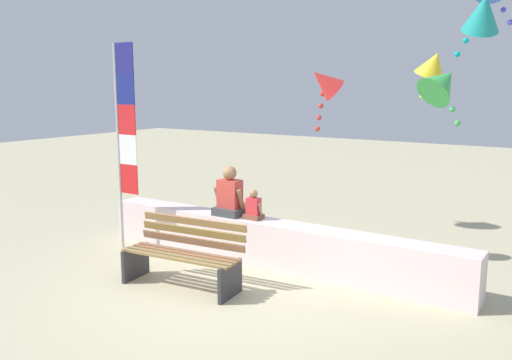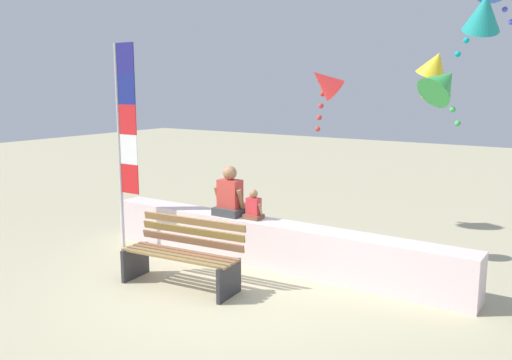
{
  "view_description": "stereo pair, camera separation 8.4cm",
  "coord_description": "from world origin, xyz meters",
  "px_view_note": "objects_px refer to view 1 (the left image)",
  "views": [
    {
      "loc": [
        4.05,
        -5.44,
        2.65
      ],
      "look_at": [
        -0.26,
        1.15,
        1.27
      ],
      "focal_mm": 37.72,
      "sensor_mm": 36.0,
      "label": 1
    },
    {
      "loc": [
        4.12,
        -5.39,
        2.65
      ],
      "look_at": [
        -0.26,
        1.15,
        1.27
      ],
      "focal_mm": 37.72,
      "sensor_mm": 36.0,
      "label": 2
    }
  ],
  "objects_px": {
    "person_child": "(254,208)",
    "flag_banner": "(124,130)",
    "kite_red": "(324,82)",
    "park_bench": "(184,255)",
    "kite_green": "(442,83)",
    "person_adult": "(230,196)",
    "kite_teal": "(483,13)",
    "kite_yellow": "(433,65)"
  },
  "relations": [
    {
      "from": "person_child",
      "to": "flag_banner",
      "type": "height_order",
      "value": "flag_banner"
    },
    {
      "from": "flag_banner",
      "to": "kite_red",
      "type": "distance_m",
      "value": 3.25
    },
    {
      "from": "park_bench",
      "to": "flag_banner",
      "type": "xyz_separation_m",
      "value": [
        -1.87,
        0.77,
        1.53
      ]
    },
    {
      "from": "kite_green",
      "to": "kite_red",
      "type": "distance_m",
      "value": 1.63
    },
    {
      "from": "person_adult",
      "to": "person_child",
      "type": "xyz_separation_m",
      "value": [
        0.44,
        0.0,
        -0.13
      ]
    },
    {
      "from": "park_bench",
      "to": "kite_green",
      "type": "distance_m",
      "value": 4.26
    },
    {
      "from": "person_adult",
      "to": "person_child",
      "type": "height_order",
      "value": "person_adult"
    },
    {
      "from": "kite_teal",
      "to": "kite_green",
      "type": "bearing_deg",
      "value": -153.99
    },
    {
      "from": "person_adult",
      "to": "flag_banner",
      "type": "bearing_deg",
      "value": -161.03
    },
    {
      "from": "kite_yellow",
      "to": "kite_teal",
      "type": "relative_size",
      "value": 0.96
    },
    {
      "from": "kite_yellow",
      "to": "person_child",
      "type": "bearing_deg",
      "value": -119.86
    },
    {
      "from": "park_bench",
      "to": "kite_yellow",
      "type": "distance_m",
      "value": 5.43
    },
    {
      "from": "flag_banner",
      "to": "kite_yellow",
      "type": "distance_m",
      "value": 5.35
    },
    {
      "from": "park_bench",
      "to": "person_child",
      "type": "distance_m",
      "value": 1.42
    },
    {
      "from": "kite_green",
      "to": "kite_red",
      "type": "relative_size",
      "value": 0.89
    },
    {
      "from": "person_child",
      "to": "kite_teal",
      "type": "xyz_separation_m",
      "value": [
        2.8,
        1.36,
        2.77
      ]
    },
    {
      "from": "park_bench",
      "to": "kite_teal",
      "type": "height_order",
      "value": "kite_teal"
    },
    {
      "from": "person_child",
      "to": "kite_yellow",
      "type": "bearing_deg",
      "value": 60.14
    },
    {
      "from": "flag_banner",
      "to": "kite_teal",
      "type": "xyz_separation_m",
      "value": [
        4.9,
        1.93,
        1.66
      ]
    },
    {
      "from": "person_child",
      "to": "flag_banner",
      "type": "bearing_deg",
      "value": -164.79
    },
    {
      "from": "person_adult",
      "to": "flag_banner",
      "type": "distance_m",
      "value": 2.01
    },
    {
      "from": "kite_green",
      "to": "kite_yellow",
      "type": "distance_m",
      "value": 1.99
    },
    {
      "from": "park_bench",
      "to": "kite_red",
      "type": "relative_size",
      "value": 1.63
    },
    {
      "from": "kite_teal",
      "to": "kite_red",
      "type": "height_order",
      "value": "kite_teal"
    },
    {
      "from": "park_bench",
      "to": "kite_teal",
      "type": "distance_m",
      "value": 5.17
    },
    {
      "from": "person_adult",
      "to": "kite_green",
      "type": "distance_m",
      "value": 3.49
    },
    {
      "from": "kite_yellow",
      "to": "kite_red",
      "type": "distance_m",
      "value": 2.6
    },
    {
      "from": "park_bench",
      "to": "kite_teal",
      "type": "xyz_separation_m",
      "value": [
        3.03,
        2.7,
        3.2
      ]
    },
    {
      "from": "kite_yellow",
      "to": "kite_green",
      "type": "bearing_deg",
      "value": -70.83
    },
    {
      "from": "flag_banner",
      "to": "kite_teal",
      "type": "height_order",
      "value": "kite_teal"
    },
    {
      "from": "kite_yellow",
      "to": "person_adult",
      "type": "bearing_deg",
      "value": -125.76
    },
    {
      "from": "kite_green",
      "to": "kite_yellow",
      "type": "xyz_separation_m",
      "value": [
        -0.65,
        1.86,
        0.32
      ]
    },
    {
      "from": "park_bench",
      "to": "kite_red",
      "type": "distance_m",
      "value": 3.18
    },
    {
      "from": "person_child",
      "to": "kite_green",
      "type": "distance_m",
      "value": 3.22
    },
    {
      "from": "person_adult",
      "to": "kite_teal",
      "type": "height_order",
      "value": "kite_teal"
    },
    {
      "from": "person_child",
      "to": "flag_banner",
      "type": "xyz_separation_m",
      "value": [
        -2.1,
        -0.57,
        1.11
      ]
    },
    {
      "from": "park_bench",
      "to": "kite_teal",
      "type": "bearing_deg",
      "value": 41.66
    },
    {
      "from": "flag_banner",
      "to": "kite_yellow",
      "type": "relative_size",
      "value": 3.8
    },
    {
      "from": "person_adult",
      "to": "kite_red",
      "type": "bearing_deg",
      "value": 24.86
    },
    {
      "from": "kite_yellow",
      "to": "kite_red",
      "type": "bearing_deg",
      "value": -110.15
    },
    {
      "from": "person_adult",
      "to": "kite_yellow",
      "type": "distance_m",
      "value": 4.24
    },
    {
      "from": "kite_green",
      "to": "person_adult",
      "type": "bearing_deg",
      "value": -157.71
    }
  ]
}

